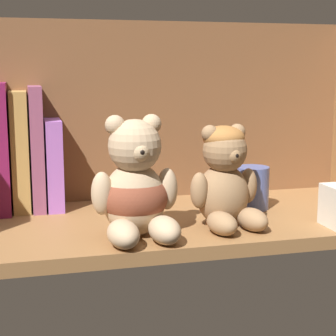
% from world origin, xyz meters
% --- Properties ---
extents(shelf_board, '(0.77, 0.30, 0.02)m').
position_xyz_m(shelf_board, '(0.00, 0.00, 0.01)').
color(shelf_board, olive).
rests_on(shelf_board, ground).
extents(shelf_back_panel, '(0.79, 0.01, 0.34)m').
position_xyz_m(shelf_back_panel, '(0.00, 0.16, 0.17)').
color(shelf_back_panel, brown).
rests_on(shelf_back_panel, ground).
extents(book_4, '(0.03, 0.13, 0.21)m').
position_xyz_m(book_4, '(-0.24, 0.13, 0.13)').
color(book_4, maroon).
rests_on(book_4, shelf_board).
extents(book_5, '(0.03, 0.11, 0.20)m').
position_xyz_m(book_5, '(-0.21, 0.13, 0.12)').
color(book_5, '#B58946').
rests_on(book_5, shelf_board).
extents(book_6, '(0.02, 0.12, 0.21)m').
position_xyz_m(book_6, '(-0.19, 0.13, 0.12)').
color(book_6, '#8C4868').
rests_on(book_6, shelf_board).
extents(book_7, '(0.03, 0.12, 0.15)m').
position_xyz_m(book_7, '(-0.16, 0.13, 0.10)').
color(book_7, '#A160BF').
rests_on(book_7, shelf_board).
extents(teddy_bear_larger, '(0.13, 0.13, 0.17)m').
position_xyz_m(teddy_bear_larger, '(-0.06, -0.08, 0.09)').
color(teddy_bear_larger, tan).
rests_on(teddy_bear_larger, shelf_board).
extents(teddy_bear_smaller, '(0.11, 0.12, 0.15)m').
position_xyz_m(teddy_bear_smaller, '(0.08, -0.06, 0.09)').
color(teddy_bear_smaller, '#93704C').
rests_on(teddy_bear_smaller, shelf_board).
extents(pillar_candle, '(0.06, 0.06, 0.07)m').
position_xyz_m(pillar_candle, '(0.16, 0.03, 0.06)').
color(pillar_candle, '#4C5B99').
rests_on(pillar_candle, shelf_board).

